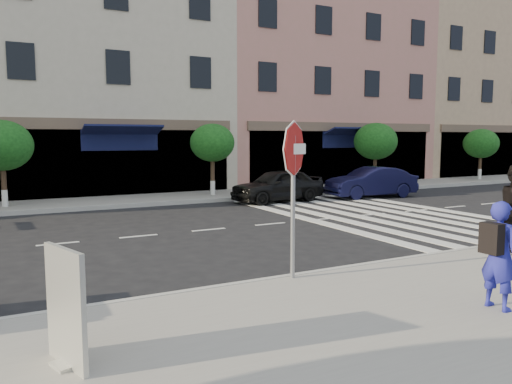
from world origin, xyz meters
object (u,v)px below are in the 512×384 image
at_px(poster_board, 66,309).
at_px(car_far_right, 371,182).
at_px(photographer, 499,255).
at_px(car_far_mid, 278,185).
at_px(stop_sign, 294,165).

bearing_deg(poster_board, car_far_right, 21.86).
xyz_separation_m(photographer, car_far_right, (8.18, 12.19, -0.27)).
bearing_deg(car_far_mid, stop_sign, -34.86).
distance_m(photographer, poster_board, 5.79).
bearing_deg(car_far_right, photographer, -27.64).
xyz_separation_m(photographer, poster_board, (-5.71, 0.98, -0.15)).
distance_m(photographer, car_far_mid, 13.42).
height_order(photographer, car_far_mid, photographer).
height_order(car_far_mid, car_far_right, car_far_mid).
bearing_deg(photographer, car_far_mid, -18.99).
xyz_separation_m(poster_board, car_far_right, (13.89, 11.22, -0.12)).
height_order(stop_sign, photographer, stop_sign).
relative_size(stop_sign, poster_board, 2.11).
height_order(photographer, car_far_right, photographer).
bearing_deg(stop_sign, car_far_mid, 46.43).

